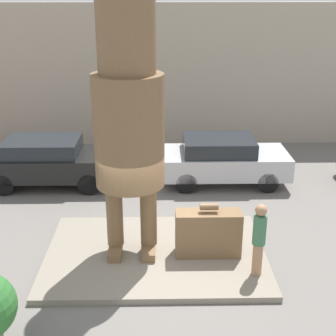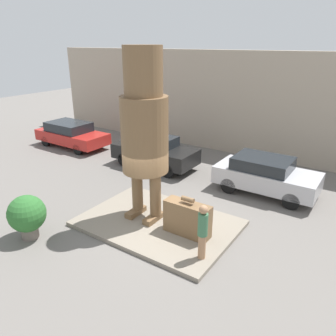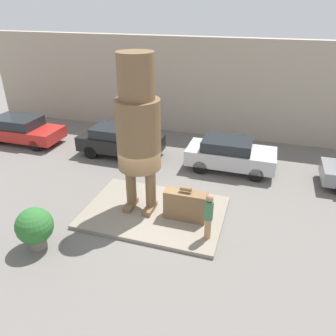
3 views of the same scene
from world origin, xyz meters
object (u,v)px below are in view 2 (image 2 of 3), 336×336
at_px(parked_car_silver, 265,175).
at_px(tourist, 203,230).
at_px(giant_suitcase, 187,219).
at_px(parked_car_red, 71,134).
at_px(planter_pot, 27,215).
at_px(statue_figure, 144,124).
at_px(parked_car_black, 154,151).

bearing_deg(parked_car_silver, tourist, -89.47).
xyz_separation_m(tourist, parked_car_silver, (-0.05, 5.44, -0.24)).
distance_m(giant_suitcase, parked_car_red, 11.53).
xyz_separation_m(parked_car_silver, planter_pot, (-5.07, -7.39, 0.01)).
xyz_separation_m(tourist, planter_pot, (-5.12, -1.95, -0.23)).
bearing_deg(statue_figure, parked_car_silver, 58.79).
height_order(giant_suitcase, parked_car_black, parked_car_black).
distance_m(statue_figure, parked_car_silver, 5.79).
bearing_deg(parked_car_black, parked_car_red, -179.78).
bearing_deg(parked_car_red, parked_car_black, 0.22).
xyz_separation_m(tourist, parked_car_red, (-11.59, 5.33, -0.28)).
distance_m(tourist, parked_car_black, 7.74).
relative_size(giant_suitcase, parked_car_red, 0.33).
height_order(tourist, parked_car_red, tourist).
height_order(parked_car_black, planter_pot, parked_car_black).
bearing_deg(parked_car_black, tourist, -43.81).
relative_size(tourist, planter_pot, 1.15).
xyz_separation_m(statue_figure, tourist, (2.73, -1.02, -2.38)).
bearing_deg(parked_car_black, parked_car_silver, 0.87).
bearing_deg(parked_car_red, statue_figure, -25.93).
bearing_deg(giant_suitcase, planter_pot, -146.11).
distance_m(giant_suitcase, parked_car_black, 6.46).
height_order(parked_car_red, parked_car_black, parked_car_black).
distance_m(parked_car_black, parked_car_silver, 5.54).
bearing_deg(tourist, giant_suitcase, 139.45).
height_order(statue_figure, tourist, statue_figure).
relative_size(statue_figure, giant_suitcase, 3.75).
bearing_deg(statue_figure, parked_car_black, 123.40).
xyz_separation_m(giant_suitcase, planter_pot, (-4.14, -2.78, 0.13)).
bearing_deg(parked_car_red, planter_pot, -48.36).
relative_size(parked_car_black, parked_car_silver, 1.04).
height_order(statue_figure, planter_pot, statue_figure).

